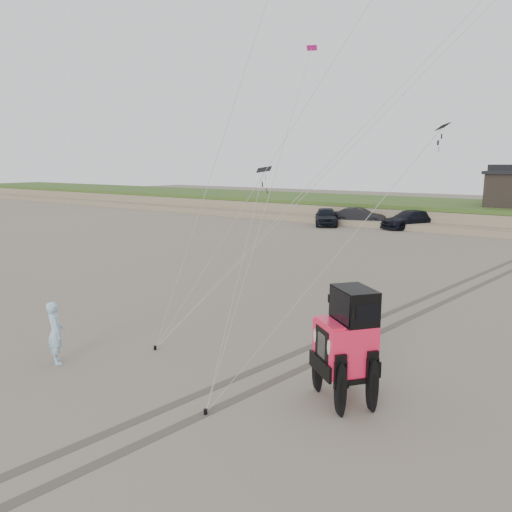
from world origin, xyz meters
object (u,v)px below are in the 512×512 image
Objects in this scene: truck_a at (326,216)px; jeep at (344,357)px; truck_c at (409,220)px; truck_b at (359,217)px; man at (55,333)px.

truck_a is 0.81× the size of jeep.
jeep reaches higher than truck_a.
jeep is (8.90, -30.03, 0.30)m from truck_c.
truck_b is (2.23, 1.71, -0.02)m from truck_a.
truck_a is 2.81m from truck_b.
truck_a is 6.73m from truck_c.
man is (6.02, -32.20, 0.09)m from truck_b.
man is at bearing -58.13° from truck_c.
man is (8.25, -30.49, 0.07)m from truck_a.
jeep is (13.09, -29.73, 0.28)m from truck_b.
truck_a is 2.67× the size of man.
truck_a is at bearing -133.92° from truck_c.
truck_a is at bearing 156.90° from jeep.
jeep reaches higher than truck_b.
truck_a is 31.93m from jeep.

